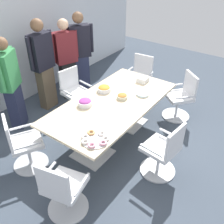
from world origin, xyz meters
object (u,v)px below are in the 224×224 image
at_px(snack_bowl_pretzels, 122,96).
at_px(snack_bowl_candy_mix, 85,102).
at_px(person_standing_0, 11,83).
at_px(office_chair_1, 75,94).
at_px(person_standing_2, 66,59).
at_px(napkin_pile, 143,79).
at_px(office_chair_5, 181,98).
at_px(person_standing_1, 43,64).
at_px(office_chair_0, 140,79).
at_px(office_chair_2, 23,146).
at_px(donut_platter, 95,139).
at_px(office_chair_3, 63,191).
at_px(conference_table, 112,108).
at_px(office_chair_4, 163,153).
at_px(plate_stack, 143,94).
at_px(snack_bowl_chips_orange, 104,89).
at_px(person_standing_3, 80,52).

bearing_deg(snack_bowl_pretzels, snack_bowl_candy_mix, 145.61).
height_order(person_standing_0, snack_bowl_pretzels, person_standing_0).
height_order(office_chair_1, person_standing_2, person_standing_2).
relative_size(person_standing_2, snack_bowl_candy_mix, 7.48).
xyz_separation_m(person_standing_2, napkin_pile, (0.27, -1.70, -0.09)).
distance_m(office_chair_5, person_standing_1, 2.76).
relative_size(office_chair_0, snack_bowl_candy_mix, 3.98).
relative_size(office_chair_2, donut_platter, 2.38).
bearing_deg(office_chair_3, person_standing_0, 144.35).
bearing_deg(snack_bowl_candy_mix, office_chair_3, -151.06).
bearing_deg(office_chair_0, snack_bowl_candy_mix, 88.53).
bearing_deg(person_standing_0, snack_bowl_pretzels, 85.98).
relative_size(office_chair_2, office_chair_3, 1.00).
relative_size(donut_platter, napkin_pile, 2.10).
relative_size(office_chair_1, person_standing_2, 0.53).
height_order(conference_table, donut_platter, donut_platter).
height_order(office_chair_4, person_standing_0, person_standing_0).
bearing_deg(office_chair_5, office_chair_0, 27.39).
xyz_separation_m(office_chair_5, person_standing_1, (-1.26, 2.40, 0.55)).
bearing_deg(office_chair_0, conference_table, 99.41).
xyz_separation_m(office_chair_0, office_chair_5, (-0.25, -1.08, 0.00)).
bearing_deg(snack_bowl_candy_mix, donut_platter, -130.82).
bearing_deg(person_standing_0, donut_platter, 52.63).
distance_m(office_chair_4, person_standing_2, 2.93).
height_order(person_standing_2, plate_stack, person_standing_2).
relative_size(office_chair_4, office_chair_5, 1.00).
bearing_deg(person_standing_2, snack_bowl_pretzels, 95.38).
xyz_separation_m(snack_bowl_chips_orange, napkin_pile, (0.71, -0.37, -0.01)).
height_order(snack_bowl_pretzels, napkin_pile, napkin_pile).
xyz_separation_m(snack_bowl_pretzels, plate_stack, (0.30, -0.22, -0.02)).
height_order(person_standing_3, donut_platter, person_standing_3).
bearing_deg(donut_platter, office_chair_4, -46.58).
distance_m(snack_bowl_pretzels, snack_bowl_candy_mix, 0.64).
bearing_deg(plate_stack, person_standing_2, 85.36).
xyz_separation_m(person_standing_3, snack_bowl_pretzels, (-0.81, -1.65, -0.14)).
distance_m(office_chair_1, person_standing_2, 0.84).
xyz_separation_m(office_chair_0, person_standing_1, (-1.51, 1.32, 0.55)).
relative_size(snack_bowl_candy_mix, donut_platter, 0.60).
xyz_separation_m(office_chair_2, office_chair_4, (1.10, -1.77, 0.00)).
distance_m(office_chair_3, snack_bowl_pretzels, 1.85).
height_order(office_chair_2, person_standing_2, person_standing_2).
height_order(office_chair_4, plate_stack, office_chair_4).
bearing_deg(snack_bowl_chips_orange, office_chair_2, 167.18).
bearing_deg(office_chair_5, person_standing_0, 81.74).
distance_m(office_chair_0, office_chair_4, 2.36).
relative_size(person_standing_3, donut_platter, 4.66).
bearing_deg(person_standing_1, snack_bowl_chips_orange, 92.91).
relative_size(office_chair_2, snack_bowl_chips_orange, 3.87).
bearing_deg(donut_platter, conference_table, 22.60).
height_order(snack_bowl_chips_orange, snack_bowl_candy_mix, snack_bowl_candy_mix).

